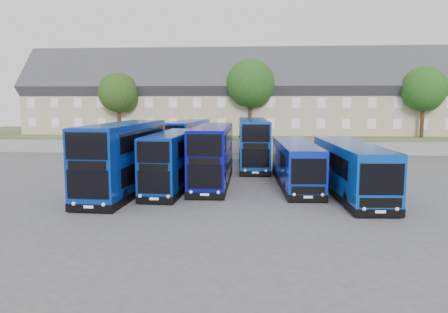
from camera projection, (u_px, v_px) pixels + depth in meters
ground at (213, 197)px, 28.02m from camera, size 120.00×120.00×0.00m
retaining_wall at (233, 147)px, 51.68m from camera, size 70.00×0.40×1.50m
earth_bank at (237, 138)px, 61.54m from camera, size 80.00×20.00×2.00m
terrace_row at (282, 98)px, 56.46m from camera, size 66.00×10.40×11.20m
dd_front_left at (124, 159)px, 29.29m from camera, size 3.22×11.80×4.64m
dd_front_mid at (172, 162)px, 30.47m from camera, size 2.58×9.98×3.94m
dd_front_right at (212, 156)px, 32.08m from camera, size 2.57×10.84×4.30m
dd_rear_left at (188, 142)px, 44.55m from camera, size 3.42×10.61×4.14m
dd_rear_right at (253, 144)px, 40.74m from camera, size 3.07×11.32×4.46m
coach_east_a at (296, 165)px, 31.84m from camera, size 2.94×11.67×3.16m
coach_east_b at (350, 170)px, 28.72m from camera, size 3.22×12.55×3.40m
tree_west at (120, 94)px, 52.98m from camera, size 4.80×4.80×7.65m
tree_mid at (252, 85)px, 52.20m from camera, size 5.76×5.76×9.18m
tree_east at (425, 91)px, 50.36m from camera, size 5.12×5.12×8.16m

